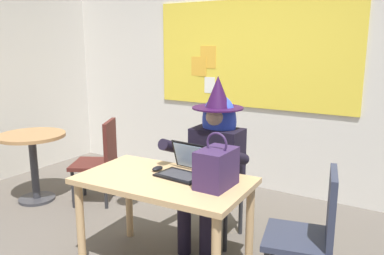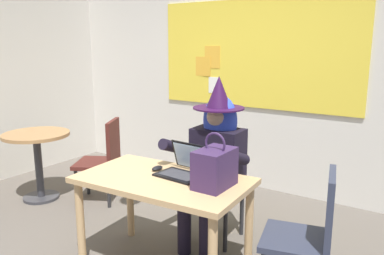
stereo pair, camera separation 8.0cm
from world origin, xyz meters
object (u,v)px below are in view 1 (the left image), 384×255
at_px(computer_mouse, 157,168).
at_px(chair_extra_corner, 311,230).
at_px(chair_spare_by_window, 101,157).
at_px(desk_main, 164,191).
at_px(side_table_round, 33,152).
at_px(chair_at_desk, 220,180).
at_px(laptop, 185,168).
at_px(person_costumed, 214,152).
at_px(handbag, 216,168).

xyz_separation_m(computer_mouse, chair_extra_corner, (1.16, 0.07, -0.23)).
bearing_deg(chair_spare_by_window, desk_main, 123.95).
distance_m(computer_mouse, side_table_round, 1.85).
distance_m(computer_mouse, chair_extra_corner, 1.18).
relative_size(chair_at_desk, computer_mouse, 8.70).
bearing_deg(chair_extra_corner, computer_mouse, -10.04).
xyz_separation_m(desk_main, laptop, (0.08, 0.14, 0.15)).
relative_size(chair_at_desk, side_table_round, 1.23).
relative_size(person_costumed, laptop, 3.97).
distance_m(handbag, chair_spare_by_window, 1.87).
distance_m(chair_at_desk, handbag, 0.81).
bearing_deg(desk_main, person_costumed, 82.09).
bearing_deg(chair_extra_corner, person_costumed, -37.07).
bearing_deg(computer_mouse, handbag, -3.50).
height_order(desk_main, side_table_round, side_table_round).
bearing_deg(laptop, handbag, -12.09).
relative_size(side_table_round, chair_extra_corner, 0.81).
height_order(handbag, chair_extra_corner, handbag).
bearing_deg(desk_main, laptop, 60.16).
relative_size(side_table_round, chair_spare_by_window, 0.83).
bearing_deg(chair_at_desk, side_table_round, -83.14).
bearing_deg(person_costumed, desk_main, -10.39).
bearing_deg(computer_mouse, chair_extra_corner, 6.17).
distance_m(person_costumed, chair_spare_by_window, 1.44).
distance_m(side_table_round, chair_extra_corner, 2.98).
height_order(laptop, chair_extra_corner, laptop).
bearing_deg(chair_extra_corner, chair_at_desk, -42.87).
xyz_separation_m(chair_at_desk, person_costumed, (0.01, -0.12, 0.28)).
bearing_deg(desk_main, chair_extra_corner, 10.21).
bearing_deg(person_costumed, chair_spare_by_window, -96.20).
height_order(person_costumed, handbag, person_costumed).
bearing_deg(handbag, desk_main, -172.43).
bearing_deg(chair_spare_by_window, laptop, 130.29).
height_order(laptop, side_table_round, laptop).
distance_m(laptop, chair_extra_corner, 0.97).
height_order(chair_at_desk, person_costumed, person_costumed).
relative_size(chair_at_desk, laptop, 2.54).
relative_size(chair_spare_by_window, chair_extra_corner, 0.98).
distance_m(chair_at_desk, person_costumed, 0.31).
xyz_separation_m(desk_main, person_costumed, (0.08, 0.59, 0.17)).
distance_m(person_costumed, side_table_round, 2.08).
bearing_deg(handbag, chair_extra_corner, 11.90).
bearing_deg(computer_mouse, person_costumed, 67.47).
height_order(laptop, computer_mouse, laptop).
xyz_separation_m(chair_at_desk, chair_extra_corner, (0.94, -0.53, 0.00)).
relative_size(computer_mouse, side_table_round, 0.14).
xyz_separation_m(chair_at_desk, computer_mouse, (-0.22, -0.60, 0.23)).
bearing_deg(laptop, side_table_round, 179.00).
xyz_separation_m(laptop, computer_mouse, (-0.23, -0.03, -0.03)).
relative_size(person_costumed, side_table_round, 1.91).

